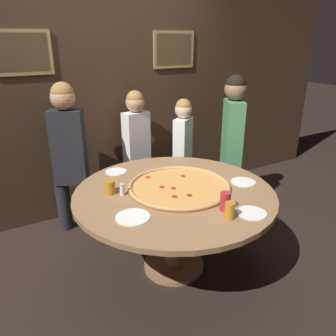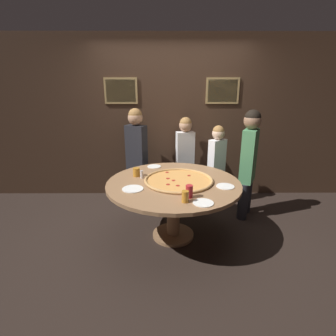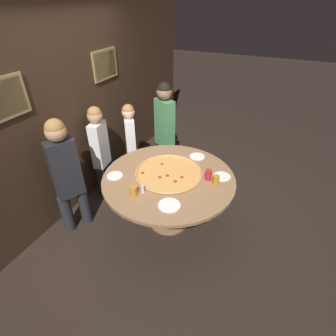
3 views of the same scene
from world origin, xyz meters
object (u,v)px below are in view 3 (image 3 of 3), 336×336
drink_cup_near_left (216,180)px  white_plate_near_front (197,156)px  white_plate_right_side (169,205)px  diner_side_right (66,171)px  dining_table (169,185)px  drink_cup_by_shaker (133,191)px  diner_centre_back (165,125)px  drink_cup_far_right (208,175)px  white_plate_beside_cup (222,176)px  condiment_shaker (143,189)px  white_plate_far_back (115,176)px  giant_pizza (169,173)px  diner_far_left (100,146)px  diner_far_right (130,139)px

drink_cup_near_left → white_plate_near_front: drink_cup_near_left is taller
white_plate_right_side → diner_side_right: bearing=94.2°
dining_table → white_plate_near_front: 0.62m
dining_table → drink_cup_by_shaker: 0.54m
white_plate_right_side → diner_centre_back: bearing=27.3°
dining_table → drink_cup_near_left: size_ratio=13.66×
drink_cup_far_right → white_plate_beside_cup: drink_cup_far_right is taller
white_plate_near_front → condiment_shaker: 1.02m
white_plate_far_back → dining_table: bearing=-66.6°
condiment_shaker → drink_cup_far_right: bearing=-47.0°
giant_pizza → diner_far_left: size_ratio=0.61×
drink_cup_far_right → white_plate_near_front: 0.53m
giant_pizza → diner_far_left: diner_far_left is taller
drink_cup_far_right → white_plate_beside_cup: (0.13, -0.14, -0.06)m
white_plate_far_back → diner_far_right: size_ratio=0.15×
diner_far_right → white_plate_near_front: bearing=48.9°
drink_cup_by_shaker → white_plate_near_front: 1.11m
diner_far_left → diner_far_right: size_ratio=1.08×
drink_cup_near_left → drink_cup_by_shaker: bearing=126.6°
dining_table → white_plate_beside_cup: 0.66m
drink_cup_near_left → white_plate_far_back: 1.21m
drink_cup_by_shaker → white_plate_right_side: drink_cup_by_shaker is taller
white_plate_near_front → white_plate_beside_cup: size_ratio=1.00×
dining_table → white_plate_right_side: size_ratio=6.74×
drink_cup_far_right → diner_side_right: size_ratio=0.09×
drink_cup_by_shaker → diner_side_right: bearing=96.0°
dining_table → diner_side_right: 1.22m
white_plate_far_back → diner_centre_back: (1.32, -0.04, 0.13)m
drink_cup_by_shaker → white_plate_beside_cup: (0.74, -0.79, -0.05)m
diner_far_left → white_plate_right_side: bearing=53.9°
drink_cup_far_right → giant_pizza: bearing=100.4°
drink_cup_near_left → diner_centre_back: diner_centre_back is taller
giant_pizza → diner_far_left: bearing=82.4°
dining_table → drink_cup_far_right: (0.15, -0.45, 0.20)m
drink_cup_far_right → drink_cup_by_shaker: 0.90m
giant_pizza → condiment_shaker: size_ratio=8.57×
dining_table → drink_cup_near_left: 0.59m
dining_table → diner_far_left: (0.22, 1.18, 0.16)m
diner_far_right → condiment_shaker: bearing=2.1°
white_plate_beside_cup → condiment_shaker: (-0.67, 0.71, 0.05)m
condiment_shaker → white_plate_far_back: bearing=74.3°
white_plate_right_side → condiment_shaker: 0.36m
dining_table → drink_cup_by_shaker: bearing=155.9°
giant_pizza → condiment_shaker: condiment_shaker is taller
giant_pizza → diner_side_right: 1.21m
white_plate_far_back → condiment_shaker: (-0.13, -0.47, 0.05)m
diner_side_right → diner_far_left: diner_side_right is taller
white_plate_near_front → diner_side_right: bearing=133.2°
drink_cup_near_left → drink_cup_by_shaker: (-0.57, 0.76, -0.00)m
white_plate_right_side → diner_side_right: 1.29m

